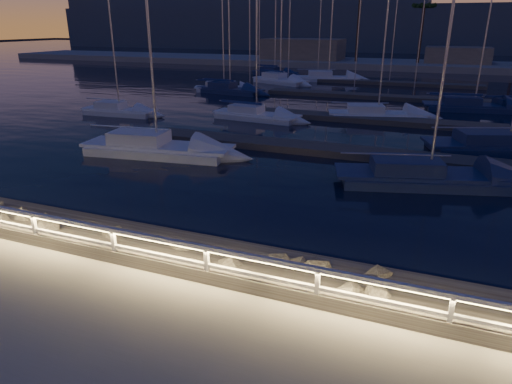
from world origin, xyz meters
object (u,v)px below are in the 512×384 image
sailboat_b (154,146)px  sailboat_f (254,114)px  sailboat_a (118,110)px  sailboat_h (504,144)px  sailboat_n (327,78)px  sailboat_e (223,88)px  sailboat_i (279,80)px  sailboat_g (375,114)px  sailboat_j (229,89)px  sailboat_c (424,175)px  guard_rail (171,249)px  sailboat_m (274,72)px  sailboat_k (471,106)px

sailboat_b → sailboat_f: sailboat_b is taller
sailboat_a → sailboat_f: sailboat_f is taller
sailboat_h → sailboat_n: (-17.89, 30.50, 0.02)m
sailboat_n → sailboat_a: bearing=-125.5°
sailboat_e → sailboat_f: size_ratio=0.93×
sailboat_i → sailboat_n: 6.80m
sailboat_a → sailboat_g: sailboat_g is taller
sailboat_f → sailboat_i: bearing=110.0°
sailboat_f → sailboat_g: bearing=28.8°
sailboat_g → sailboat_j: sailboat_g is taller
sailboat_f → sailboat_h: bearing=-5.9°
sailboat_c → sailboat_f: sailboat_c is taller
sailboat_b → sailboat_g: bearing=48.7°
sailboat_a → sailboat_f: (11.15, 2.43, 0.00)m
sailboat_f → guard_rail: bearing=-67.6°
sailboat_a → sailboat_h: 28.37m
sailboat_h → sailboat_i: bearing=111.9°
sailboat_b → sailboat_c: size_ratio=1.01×
sailboat_c → sailboat_m: size_ratio=1.25×
sailboat_c → sailboat_m: (-22.79, 42.71, -0.02)m
sailboat_b → sailboat_g: sailboat_b is taller
sailboat_a → sailboat_m: 33.86m
guard_rail → sailboat_b: sailboat_b is taller
sailboat_c → sailboat_f: 17.35m
guard_rail → sailboat_h: bearing=63.4°
sailboat_g → sailboat_k: size_ratio=0.91×
sailboat_i → sailboat_b: bearing=-59.5°
guard_rail → sailboat_k: 35.33m
sailboat_c → sailboat_n: size_ratio=1.00×
guard_rail → sailboat_k: (8.86, 34.19, -0.94)m
sailboat_c → sailboat_k: (2.83, 21.86, -0.01)m
sailboat_a → sailboat_k: sailboat_k is taller
guard_rail → sailboat_g: bearing=86.5°
sailboat_a → sailboat_g: (19.94, 6.19, 0.00)m
sailboat_a → sailboat_i: sailboat_i is taller
sailboat_e → sailboat_n: size_ratio=0.76×
sailboat_a → sailboat_e: 15.90m
sailboat_j → sailboat_k: (23.92, -1.72, 0.00)m
sailboat_a → sailboat_e: size_ratio=0.98×
sailboat_b → sailboat_g: 18.52m
guard_rail → sailboat_c: (6.03, 12.32, -0.93)m
sailboat_f → sailboat_m: 32.84m
sailboat_e → sailboat_m: size_ratio=0.94×
sailboat_g → sailboat_k: sailboat_k is taller
sailboat_a → sailboat_i: size_ratio=0.82×
sailboat_a → sailboat_e: sailboat_e is taller
sailboat_e → sailboat_h: (26.40, -16.88, 0.04)m
sailboat_c → sailboat_e: (-22.35, 24.67, -0.03)m
guard_rail → sailboat_c: 13.75m
sailboat_g → sailboat_m: 33.22m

